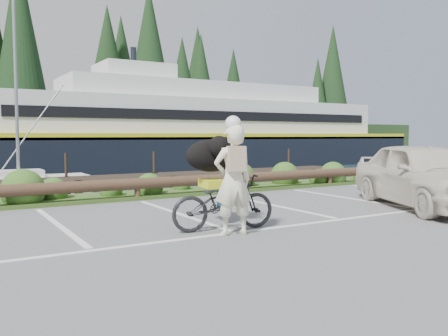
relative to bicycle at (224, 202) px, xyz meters
The scene contains 7 objects.
ground 0.53m from the bicycle, 42.98° to the left, with size 72.00×72.00×0.00m, color #59595C.
vegetation_strip 5.37m from the bicycle, 89.38° to the left, with size 34.00×1.60×0.10m, color #3D5B21.
log_rail 4.68m from the bicycle, 89.29° to the left, with size 32.00×0.30×0.60m, color #443021, non-canonical shape.
bicycle is the anchor object (origin of this frame).
cyclist 0.65m from the bicycle, 99.53° to the right, with size 0.71×0.46×1.94m, color white.
dog 1.06m from the bicycle, 80.47° to the left, with size 1.12×0.55×0.64m, color black.
parked_car 5.59m from the bicycle, ahead, with size 1.90×4.73×1.61m, color beige.
Camera 1 is at (-4.52, -7.54, 1.77)m, focal length 38.00 mm.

